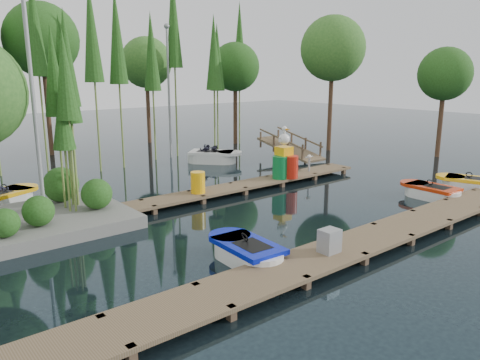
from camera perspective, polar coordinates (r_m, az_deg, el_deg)
ground_plane at (r=15.80m, az=-0.26°, el=-4.47°), size 90.00×90.00×0.00m
near_dock at (r=12.74m, az=12.68°, el=-8.14°), size 18.00×1.50×0.50m
far_dock at (r=18.23m, az=-2.75°, el=-1.32°), size 15.00×1.20×0.50m
tree_screen at (r=23.55m, az=-21.57°, el=15.54°), size 34.42×18.53×10.31m
lamp_island at (r=14.77m, az=-24.00°, el=10.00°), size 0.30×0.30×7.25m
lamp_rear at (r=26.41m, az=-8.72°, el=11.91°), size 0.30×0.30×7.25m
ramp at (r=26.27m, az=6.14°, el=3.92°), size 1.50×3.94×1.49m
boat_blue at (r=12.13m, az=0.81°, el=-8.87°), size 1.27×2.56×0.84m
boat_red at (r=19.40m, az=22.26°, el=-1.41°), size 1.12×2.41×0.81m
boat_yellow_near at (r=21.32m, az=26.26°, el=-0.50°), size 1.92×2.77×0.85m
boat_yellow_far at (r=18.95m, az=-26.92°, el=-2.07°), size 2.86×2.15×1.30m
boat_white_far at (r=24.98m, az=-3.35°, el=2.84°), size 2.93×3.07×1.38m
utility_cabinet at (r=12.13m, az=10.84°, el=-7.29°), size 0.49×0.42×0.60m
yellow_barrel at (r=17.61m, az=-5.16°, el=-0.30°), size 0.54×0.54×0.81m
drum_cluster at (r=20.18m, az=5.52°, el=2.15°), size 1.28×1.17×2.21m
seagull_post at (r=21.51m, az=8.44°, el=2.42°), size 0.48×0.26×0.77m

